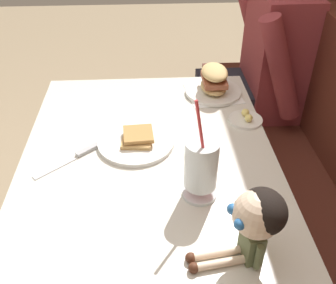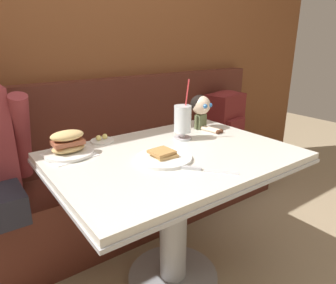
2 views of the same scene
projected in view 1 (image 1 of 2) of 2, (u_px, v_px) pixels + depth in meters
name	position (u px, v px, depth m)	size (l,w,h in m)	color
booth_bench	(317.00, 238.00, 1.49)	(2.60, 0.48, 1.00)	#512319
diner_table	(150.00, 205.00, 1.33)	(1.11, 0.81, 0.74)	silver
toast_plate	(136.00, 141.00, 1.28)	(0.25, 0.25, 0.04)	white
milkshake_glass	(201.00, 167.00, 1.03)	(0.10, 0.10, 0.32)	silver
sandwich_plate	(214.00, 83.00, 1.52)	(0.23, 0.23, 0.12)	white
butter_saucer	(246.00, 119.00, 1.39)	(0.12, 0.12, 0.04)	white
butter_knife	(79.00, 154.00, 1.23)	(0.17, 0.19, 0.01)	silver
seated_doll	(256.00, 218.00, 0.85)	(0.13, 0.23, 0.20)	#5B6642
diner_patron	(268.00, 53.00, 1.86)	(0.55, 0.48, 0.81)	maroon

